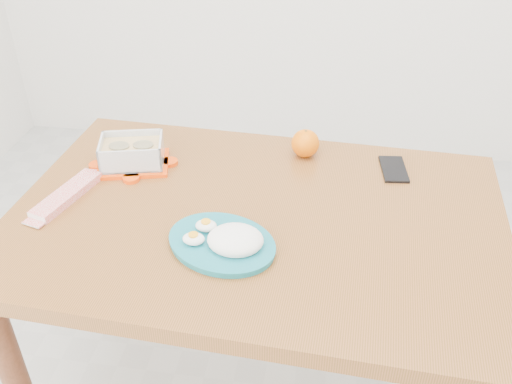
# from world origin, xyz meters

# --- Properties ---
(dining_table) EXTENTS (1.17, 0.81, 0.75)m
(dining_table) POSITION_xyz_m (-0.20, 0.09, 0.64)
(dining_table) COLOR brown
(dining_table) RESTS_ON ground
(food_container) EXTENTS (0.21, 0.17, 0.08)m
(food_container) POSITION_xyz_m (-0.55, 0.25, 0.79)
(food_container) COLOR #FF4607
(food_container) RESTS_ON dining_table
(orange_fruit) EXTENTS (0.07, 0.07, 0.07)m
(orange_fruit) POSITION_xyz_m (-0.11, 0.37, 0.79)
(orange_fruit) COLOR orange
(orange_fruit) RESTS_ON dining_table
(rice_plate) EXTENTS (0.31, 0.31, 0.06)m
(rice_plate) POSITION_xyz_m (-0.25, -0.04, 0.77)
(rice_plate) COLOR #166F7C
(rice_plate) RESTS_ON dining_table
(candy_bar) EXTENTS (0.10, 0.21, 0.02)m
(candy_bar) POSITION_xyz_m (-0.66, 0.09, 0.76)
(candy_bar) COLOR red
(candy_bar) RESTS_ON dining_table
(smartphone) EXTENTS (0.07, 0.13, 0.01)m
(smartphone) POSITION_xyz_m (0.12, 0.33, 0.75)
(smartphone) COLOR black
(smartphone) RESTS_ON dining_table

